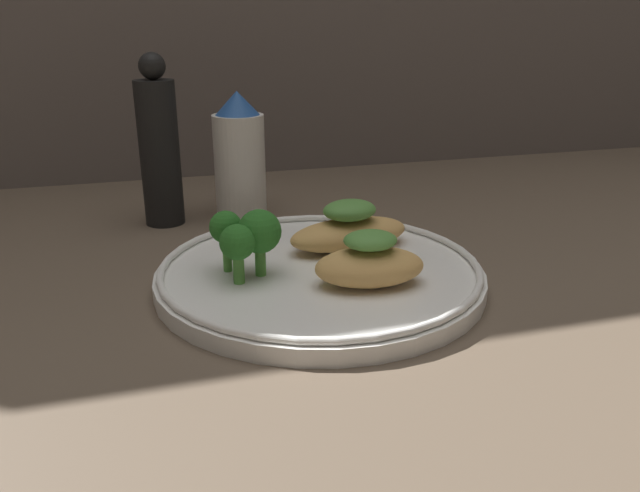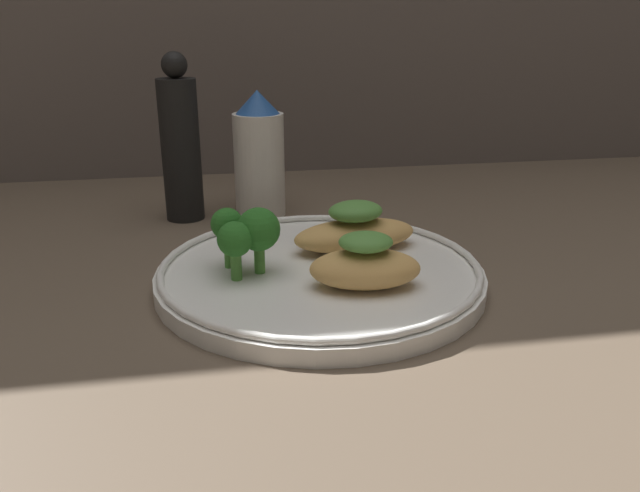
{
  "view_description": "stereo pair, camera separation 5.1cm",
  "coord_description": "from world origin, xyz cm",
  "px_view_note": "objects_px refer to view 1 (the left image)",
  "views": [
    {
      "loc": [
        -13.52,
        -46.47,
        21.19
      ],
      "look_at": [
        0.0,
        0.0,
        3.4
      ],
      "focal_mm": 35.0,
      "sensor_mm": 36.0,
      "label": 1
    },
    {
      "loc": [
        -8.5,
        -47.64,
        21.19
      ],
      "look_at": [
        0.0,
        0.0,
        3.4
      ],
      "focal_mm": 35.0,
      "sensor_mm": 36.0,
      "label": 2
    }
  ],
  "objects_px": {
    "plate": "(320,273)",
    "broccoli_bunch": "(246,235)",
    "sauce_bottle": "(240,158)",
    "pepper_grinder": "(159,148)"
  },
  "relations": [
    {
      "from": "plate",
      "to": "broccoli_bunch",
      "type": "relative_size",
      "value": 4.92
    },
    {
      "from": "plate",
      "to": "sauce_bottle",
      "type": "relative_size",
      "value": 1.97
    },
    {
      "from": "plate",
      "to": "broccoli_bunch",
      "type": "height_order",
      "value": "broccoli_bunch"
    },
    {
      "from": "sauce_bottle",
      "to": "pepper_grinder",
      "type": "bearing_deg",
      "value": -180.0
    },
    {
      "from": "plate",
      "to": "sauce_bottle",
      "type": "height_order",
      "value": "sauce_bottle"
    },
    {
      "from": "pepper_grinder",
      "to": "plate",
      "type": "bearing_deg",
      "value": -60.81
    },
    {
      "from": "plate",
      "to": "pepper_grinder",
      "type": "distance_m",
      "value": 0.25
    },
    {
      "from": "plate",
      "to": "sauce_bottle",
      "type": "distance_m",
      "value": 0.22
    },
    {
      "from": "pepper_grinder",
      "to": "sauce_bottle",
      "type": "bearing_deg",
      "value": 0.0
    },
    {
      "from": "broccoli_bunch",
      "to": "pepper_grinder",
      "type": "distance_m",
      "value": 0.22
    }
  ]
}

